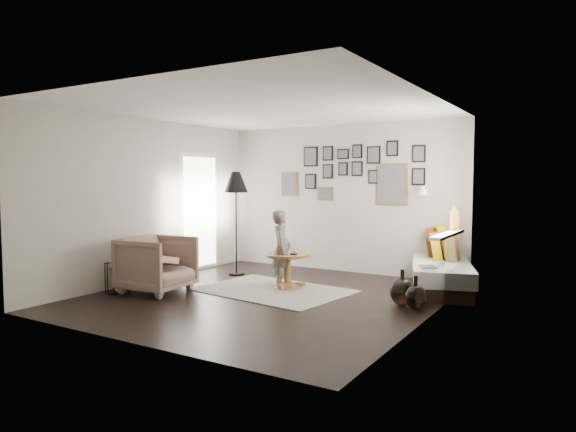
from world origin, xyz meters
The scene contains 23 objects.
ground centered at (0.00, 0.00, 0.00)m, with size 4.80×4.80×0.00m, color black.
wall_back centered at (0.00, 2.40, 1.30)m, with size 4.50×4.50×0.00m, color #AFA699.
wall_front centered at (0.00, -2.40, 1.30)m, with size 4.50×4.50×0.00m, color #AFA699.
wall_left centered at (-2.25, 0.00, 1.30)m, with size 4.80×4.80×0.00m, color #AFA699.
wall_right centered at (2.25, 0.00, 1.30)m, with size 4.80×4.80×0.00m, color #AFA699.
ceiling centered at (0.00, 0.00, 2.60)m, with size 4.80×4.80×0.00m, color white.
door_left centered at (-2.23, 1.20, 1.05)m, with size 0.00×2.14×2.14m.
window_right centered at (2.18, 1.34, 0.93)m, with size 0.15×1.32×1.30m.
gallery_wall centered at (0.29, 2.38, 1.74)m, with size 2.74×0.03×1.08m.
wall_sconce centered at (1.55, 2.13, 1.46)m, with size 0.18×0.36×0.16m.
rug centered at (-0.13, 0.37, 0.01)m, with size 2.12×1.49×0.01m, color beige.
pedestal_table centered at (-0.04, 0.63, 0.24)m, with size 0.66×0.66×0.52m.
vase centered at (-0.12, 0.65, 0.66)m, with size 0.19×0.19×0.47m.
candles centered at (0.07, 0.63, 0.64)m, with size 0.11×0.11×0.25m.
daybed centered at (1.99, 1.75, 0.29)m, with size 1.33×2.01×0.91m.
magazine_on_daybed centered at (1.93, 1.11, 0.43)m, with size 0.21×0.28×0.01m, color black.
armchair centered at (-1.52, -0.58, 0.41)m, with size 0.87×0.90×0.82m, color #73594E.
armchair_cushion centered at (-1.49, -0.53, 0.48)m, with size 0.37×0.37×0.09m, color silver.
floor_lamp centered at (-1.36, 1.12, 1.52)m, with size 0.41×0.41×1.77m.
magazine_basket centered at (-2.00, -0.88, 0.22)m, with size 0.45×0.45×0.44m.
demijohn_large centered at (1.79, 0.48, 0.18)m, with size 0.32×0.32×0.47m.
demijohn_small centered at (2.00, 0.36, 0.16)m, with size 0.28×0.28×0.43m.
child centered at (-0.13, 0.60, 0.59)m, with size 0.43×0.28×1.17m, color #5C5249.
Camera 1 is at (3.90, -5.89, 1.62)m, focal length 32.00 mm.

